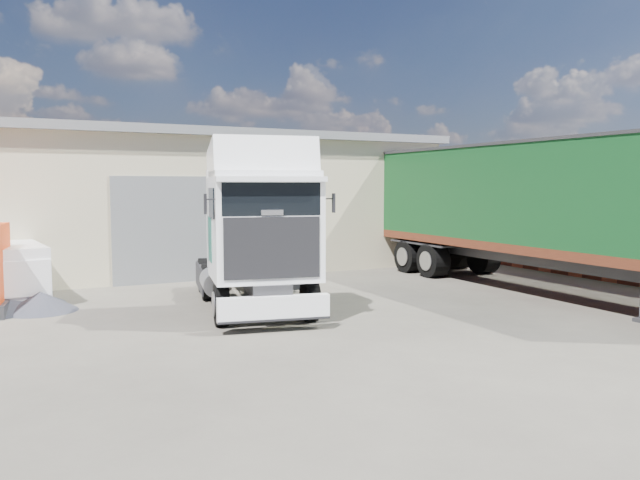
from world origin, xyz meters
name	(u,v)px	position (x,y,z in m)	size (l,w,h in m)	color
ground	(378,342)	(0.00, 0.00, 0.00)	(120.00, 120.00, 0.00)	#272520
warehouse	(36,201)	(-6.00, 16.00, 2.66)	(30.60, 12.60, 5.42)	#B5A98B
brick_boundary_wall	(556,240)	(11.50, 6.00, 1.25)	(0.35, 26.00, 2.50)	maroon
tractor_unit	(258,241)	(-1.23, 3.88, 1.87)	(3.72, 6.94, 4.44)	black
box_trailer	(538,201)	(7.78, 3.30, 2.81)	(2.98, 13.86, 4.61)	#2D2D30
panel_van	(9,272)	(-6.98, 8.60, 0.85)	(2.08, 4.17, 1.64)	black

